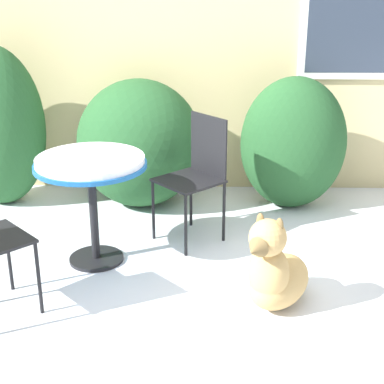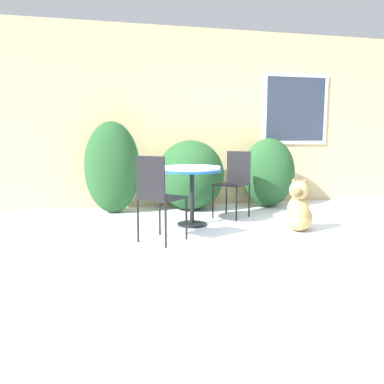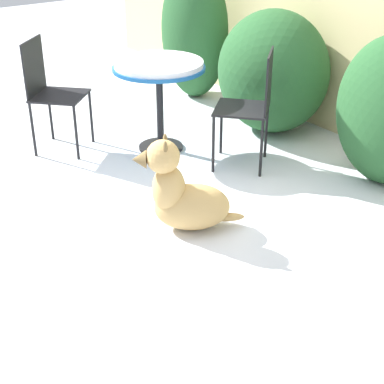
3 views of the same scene
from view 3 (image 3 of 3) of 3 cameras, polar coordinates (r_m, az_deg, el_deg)
The scene contains 7 objects.
ground_plane at distance 4.47m, azimuth -4.83°, elevation -0.56°, with size 16.00×16.00×0.00m, color white.
shrub_left at distance 6.48m, azimuth 0.23°, elevation 15.32°, with size 0.85×0.63×1.42m.
shrub_middle at distance 5.59m, azimuth 7.85°, elevation 11.47°, with size 1.09×0.97×1.13m.
patio_table at distance 5.06m, azimuth -3.22°, elevation 11.28°, with size 0.78×0.78×0.79m.
patio_chair_near_table at distance 4.79m, azimuth 5.81°, elevation 8.57°, with size 0.60×0.60×0.97m.
patio_chair_far_side at distance 5.24m, azimuth -13.57°, elevation 9.66°, with size 0.60×0.60×0.97m.
dog at distance 3.96m, azimuth -0.92°, elevation -0.37°, with size 0.56×0.68×0.67m.
Camera 3 is at (3.40, -1.97, 2.13)m, focal length 55.00 mm.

